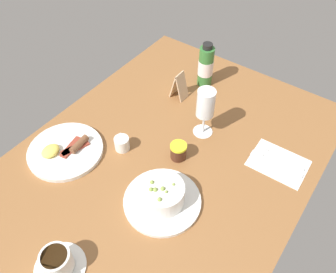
# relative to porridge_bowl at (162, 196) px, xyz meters

# --- Properties ---
(ground_plane) EXTENTS (1.10, 0.84, 0.03)m
(ground_plane) POSITION_rel_porridge_bowl_xyz_m (0.15, 0.09, -0.05)
(ground_plane) COLOR brown
(porridge_bowl) EXTENTS (0.22, 0.22, 0.08)m
(porridge_bowl) POSITION_rel_porridge_bowl_xyz_m (0.00, 0.00, 0.00)
(porridge_bowl) COLOR white
(porridge_bowl) RESTS_ON ground_plane
(cutlery_setting) EXTENTS (0.13, 0.17, 0.01)m
(cutlery_setting) POSITION_rel_porridge_bowl_xyz_m (0.32, -0.20, -0.03)
(cutlery_setting) COLOR white
(cutlery_setting) RESTS_ON ground_plane
(coffee_cup) EXTENTS (0.13, 0.13, 0.07)m
(coffee_cup) POSITION_rel_porridge_bowl_xyz_m (-0.29, 0.09, -0.00)
(coffee_cup) COLOR white
(coffee_cup) RESTS_ON ground_plane
(creamer_jug) EXTENTS (0.05, 0.05, 0.05)m
(creamer_jug) POSITION_rel_porridge_bowl_xyz_m (0.09, 0.22, -0.01)
(creamer_jug) COLOR white
(creamer_jug) RESTS_ON ground_plane
(wine_glass) EXTENTS (0.07, 0.07, 0.18)m
(wine_glass) POSITION_rel_porridge_bowl_xyz_m (0.30, 0.05, 0.09)
(wine_glass) COLOR white
(wine_glass) RESTS_ON ground_plane
(jam_jar) EXTENTS (0.05, 0.05, 0.05)m
(jam_jar) POSITION_rel_porridge_bowl_xyz_m (0.16, 0.06, -0.01)
(jam_jar) COLOR #472417
(jam_jar) RESTS_ON ground_plane
(sauce_bottle_green) EXTENTS (0.06, 0.06, 0.17)m
(sauce_bottle_green) POSITION_rel_porridge_bowl_xyz_m (0.52, 0.18, 0.05)
(sauce_bottle_green) COLOR #337233
(sauce_bottle_green) RESTS_ON ground_plane
(breakfast_plate) EXTENTS (0.24, 0.24, 0.04)m
(breakfast_plate) POSITION_rel_porridge_bowl_xyz_m (-0.03, 0.36, -0.02)
(breakfast_plate) COLOR white
(breakfast_plate) RESTS_ON ground_plane
(menu_card) EXTENTS (0.05, 0.06, 0.10)m
(menu_card) POSITION_rel_porridge_bowl_xyz_m (0.40, 0.22, 0.02)
(menu_card) COLOR #D5B28A
(menu_card) RESTS_ON ground_plane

